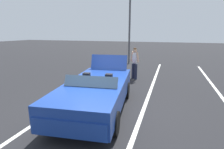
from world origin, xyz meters
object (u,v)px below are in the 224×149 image
object	(u,v)px
suitcase_small_carryon	(108,79)
traveler_person	(135,62)
convertible_car	(94,95)
suitcase_large_black	(115,72)
parking_lamp_post	(130,24)
suitcase_medium_bright	(119,77)

from	to	relation	value
suitcase_small_carryon	traveler_person	distance (m)	1.82
convertible_car	traveler_person	distance (m)	4.42
convertible_car	traveler_person	bearing A→B (deg)	167.98
suitcase_large_black	parking_lamp_post	distance (m)	5.42
suitcase_medium_bright	parking_lamp_post	distance (m)	6.15
suitcase_small_carryon	parking_lamp_post	xyz separation A→B (m)	(-5.85, -0.36, 2.79)
convertible_car	suitcase_large_black	size ratio (longest dim) A/B	3.94
suitcase_small_carryon	traveler_person	xyz separation A→B (m)	(-1.38, 0.98, 0.68)
convertible_car	parking_lamp_post	distance (m)	9.25
suitcase_large_black	traveler_person	bearing A→B (deg)	-98.36
suitcase_small_carryon	traveler_person	size ratio (longest dim) A/B	0.49
suitcase_medium_bright	suitcase_small_carryon	distance (m)	0.56
suitcase_medium_bright	suitcase_small_carryon	size ratio (longest dim) A/B	0.77
parking_lamp_post	suitcase_large_black	bearing A→B (deg)	3.91
suitcase_large_black	traveler_person	distance (m)	1.18
convertible_car	suitcase_large_black	bearing A→B (deg)	-178.39
suitcase_small_carryon	parking_lamp_post	bearing A→B (deg)	8.22
convertible_car	suitcase_small_carryon	bearing A→B (deg)	-175.77
convertible_car	parking_lamp_post	size ratio (longest dim) A/B	0.82
suitcase_small_carryon	suitcase_large_black	bearing A→B (deg)	6.59
convertible_car	traveler_person	world-z (taller)	traveler_person
suitcase_large_black	suitcase_medium_bright	distance (m)	0.87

